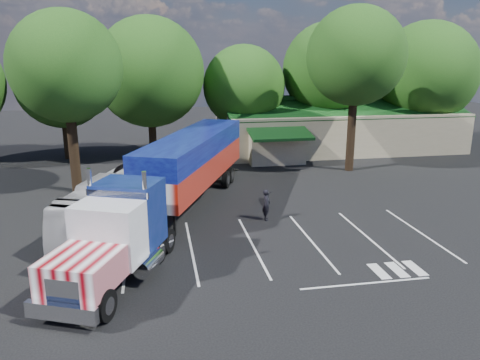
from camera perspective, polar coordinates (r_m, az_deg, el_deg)
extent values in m
plane|color=black|center=(30.18, -0.79, -3.56)|extent=(120.00, 120.00, 0.00)
cube|color=tan|center=(50.43, 11.64, 6.09)|extent=(24.00, 11.00, 4.00)
cube|color=#124016|center=(47.91, 12.87, 8.58)|extent=(24.20, 6.25, 2.10)
cube|color=#124016|center=(52.33, 10.81, 9.22)|extent=(24.20, 6.25, 2.10)
cube|color=tan|center=(42.70, 4.41, 3.93)|extent=(5.00, 2.50, 2.80)
cube|color=#124016|center=(41.19, 4.91, 5.63)|extent=(5.40, 3.19, 0.80)
cylinder|color=black|center=(47.35, -20.34, 4.88)|extent=(0.70, 0.70, 4.00)
sphere|color=#144513|center=(46.79, -20.93, 11.09)|extent=(8.40, 8.40, 8.40)
cylinder|color=black|center=(45.02, -10.60, 5.27)|extent=(0.70, 0.70, 4.30)
sphere|color=#144513|center=(44.42, -10.97, 12.79)|extent=(10.00, 10.00, 10.00)
cylinder|color=black|center=(47.18, 0.46, 5.54)|extent=(0.70, 0.70, 3.60)
sphere|color=#144513|center=(46.61, 0.47, 11.37)|extent=(8.00, 8.00, 8.00)
cylinder|color=black|center=(50.03, 10.59, 6.36)|extent=(0.70, 0.70, 4.50)
sphere|color=#144513|center=(49.50, 10.92, 13.07)|extent=(9.60, 9.60, 9.60)
cylinder|color=black|center=(53.41, 21.17, 5.82)|extent=(0.70, 0.70, 3.90)
sphere|color=#144513|center=(52.88, 21.78, 12.08)|extent=(10.40, 10.40, 10.40)
cylinder|color=black|center=(35.31, -19.60, 3.37)|extent=(0.70, 0.70, 6.00)
sphere|color=#144513|center=(34.68, -20.47, 12.86)|extent=(7.60, 7.60, 7.60)
cylinder|color=black|center=(40.63, 13.40, 5.64)|extent=(0.70, 0.70, 6.50)
sphere|color=#144513|center=(40.12, 13.96, 14.47)|extent=(8.00, 8.00, 8.00)
cube|color=black|center=(21.68, -14.87, -9.45)|extent=(4.09, 7.69, 0.28)
cube|color=white|center=(18.52, -20.94, -14.85)|extent=(2.70, 1.35, 0.62)
cube|color=white|center=(18.37, -20.76, -12.70)|extent=(1.30, 0.65, 1.01)
cube|color=white|center=(19.24, -18.72, -10.45)|extent=(3.43, 3.49, 1.29)
cube|color=silver|center=(20.75, -15.71, -6.26)|extent=(3.29, 2.75, 2.59)
cube|color=black|center=(19.96, -16.80, -5.48)|extent=(2.42, 1.09, 1.12)
cube|color=white|center=(21.08, -14.78, -1.65)|extent=(2.74, 1.24, 0.28)
cube|color=#0B1D51|center=(22.36, -13.34, -3.92)|extent=(3.46, 3.16, 3.04)
cylinder|color=white|center=(21.99, -17.58, -3.48)|extent=(0.27, 0.27, 3.82)
cylinder|color=white|center=(20.84, -11.38, -4.08)|extent=(0.27, 0.27, 3.82)
cylinder|color=white|center=(22.47, -18.23, -8.82)|extent=(1.38, 1.95, 0.74)
cylinder|color=white|center=(21.15, -11.01, -9.85)|extent=(1.38, 1.95, 0.74)
cube|color=white|center=(31.12, -5.59, 1.59)|extent=(8.29, 14.40, 1.69)
cube|color=#0B0956|center=(30.80, -5.66, 4.33)|extent=(8.29, 14.40, 1.35)
cube|color=black|center=(35.85, -3.21, 1.05)|extent=(2.77, 4.15, 0.39)
cube|color=black|center=(26.42, -11.20, -4.82)|extent=(0.18, 0.18, 1.57)
cube|color=black|center=(25.85, -7.98, -5.12)|extent=(0.18, 0.18, 1.57)
cube|color=white|center=(38.38, -2.16, 1.32)|extent=(2.54, 1.17, 0.13)
cylinder|color=black|center=(19.87, -22.32, -13.22)|extent=(0.84, 1.29, 1.24)
cylinder|color=black|center=(18.71, -16.15, -14.47)|extent=(0.84, 1.29, 1.24)
cylinder|color=black|center=(23.83, -15.29, -7.77)|extent=(0.84, 1.29, 1.24)
cylinder|color=black|center=(22.87, -9.98, -8.44)|extent=(0.84, 1.29, 1.24)
cylinder|color=black|center=(24.84, -13.98, -6.72)|extent=(0.84, 1.29, 1.24)
cylinder|color=black|center=(23.92, -8.86, -7.30)|extent=(0.84, 1.29, 1.24)
cylinder|color=black|center=(35.44, -5.44, 0.27)|extent=(0.84, 1.29, 1.24)
cylinder|color=black|center=(34.80, -1.73, 0.06)|extent=(0.84, 1.29, 1.24)
cylinder|color=black|center=(36.68, -4.79, 0.80)|extent=(0.84, 1.29, 1.24)
cylinder|color=black|center=(36.07, -1.21, 0.60)|extent=(0.84, 1.29, 1.24)
imported|color=black|center=(28.03, 3.23, -3.03)|extent=(0.55, 0.75, 1.89)
imported|color=black|center=(31.46, 3.37, -1.97)|extent=(0.79, 1.71, 0.86)
imported|color=silver|center=(27.54, -14.62, -2.50)|extent=(6.25, 11.44, 3.12)
imported|color=#9DA1A5|center=(44.37, 3.35, 3.35)|extent=(3.99, 2.50, 1.24)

